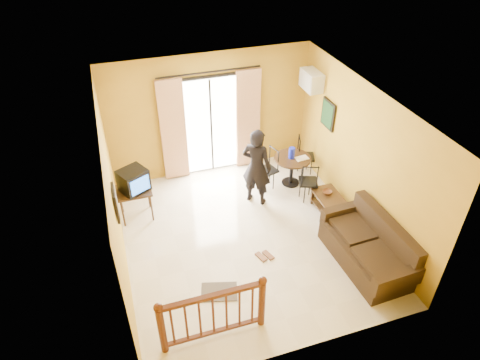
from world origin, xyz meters
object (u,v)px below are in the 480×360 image
object	(u,v)px
dining_table	(292,163)
coffee_table	(330,203)
television	(133,180)
sofa	(369,248)
standing_person	(256,167)

from	to	relation	value
dining_table	coffee_table	size ratio (longest dim) A/B	0.92
television	dining_table	size ratio (longest dim) A/B	0.80
coffee_table	sofa	xyz separation A→B (m)	(0.01, -1.44, 0.08)
television	coffee_table	world-z (taller)	television
dining_table	coffee_table	xyz separation A→B (m)	(0.32, -1.21, -0.27)
sofa	standing_person	bearing A→B (deg)	117.15
dining_table	coffee_table	distance (m)	1.28
television	standing_person	world-z (taller)	standing_person
dining_table	sofa	size ratio (longest dim) A/B	0.42
television	coffee_table	xyz separation A→B (m)	(3.72, -1.11, -0.63)
sofa	standing_person	distance (m)	2.69
dining_table	coffee_table	world-z (taller)	dining_table
television	standing_person	bearing A→B (deg)	-32.85
sofa	dining_table	bearing A→B (deg)	94.85
television	dining_table	distance (m)	3.41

